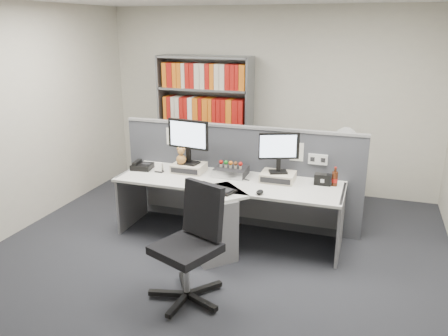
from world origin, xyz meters
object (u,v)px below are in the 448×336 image
(monitor_right, at_px, (279,149))
(speaker, at_px, (323,179))
(office_chair, at_px, (192,240))
(desk, at_px, (222,209))
(cola_bottle, at_px, (335,179))
(desk_phone, at_px, (142,166))
(keyboard, at_px, (215,188))
(desktop_pc, at_px, (231,171))
(mouse, at_px, (260,192))
(monitor_left, at_px, (188,138))
(filing_cabinet, at_px, (342,188))
(desk_calendar, at_px, (159,168))
(desk_fan, at_px, (346,141))
(shelving_unit, at_px, (205,125))

(monitor_right, bearing_deg, speaker, 4.08)
(speaker, relative_size, office_chair, 0.17)
(desk, height_order, cola_bottle, cola_bottle)
(desk, height_order, desk_phone, desk_phone)
(keyboard, xyz_separation_m, cola_bottle, (1.22, 0.54, 0.07))
(desktop_pc, distance_m, office_chair, 1.45)
(mouse, bearing_deg, speaker, 40.55)
(monitor_right, relative_size, office_chair, 0.44)
(monitor_left, height_order, desk_phone, monitor_left)
(mouse, distance_m, speaker, 0.78)
(keyboard, height_order, filing_cabinet, keyboard)
(cola_bottle, bearing_deg, office_chair, -127.26)
(desk, relative_size, monitor_left, 4.82)
(desk_phone, distance_m, office_chair, 1.80)
(desk, bearing_deg, desk_phone, 166.04)
(monitor_left, distance_m, mouse, 1.18)
(filing_cabinet, bearing_deg, desk_calendar, -151.14)
(office_chair, bearing_deg, mouse, 67.73)
(desk_fan, bearing_deg, monitor_right, -123.07)
(desktop_pc, xyz_separation_m, mouse, (0.48, -0.50, -0.03))
(monitor_left, height_order, desk_calendar, monitor_left)
(desk_calendar, relative_size, cola_bottle, 0.55)
(desk, bearing_deg, desk_fan, 49.38)
(desktop_pc, height_order, mouse, desktop_pc)
(monitor_left, height_order, cola_bottle, monitor_left)
(desk_phone, distance_m, desk_calendar, 0.26)
(monitor_left, distance_m, office_chair, 1.65)
(desk_phone, height_order, filing_cabinet, desk_phone)
(cola_bottle, bearing_deg, shelving_unit, 145.46)
(desk_phone, xyz_separation_m, office_chair, (1.21, -1.31, -0.19))
(desk, distance_m, desk_calendar, 0.98)
(monitor_left, bearing_deg, speaker, 1.28)
(monitor_right, xyz_separation_m, mouse, (-0.09, -0.47, -0.35))
(mouse, bearing_deg, monitor_left, 154.87)
(desk, distance_m, monitor_left, 0.96)
(monitor_right, distance_m, shelving_unit, 2.06)
(desk, xyz_separation_m, mouse, (0.45, -0.09, 0.29))
(desktop_pc, distance_m, shelving_unit, 1.70)
(monitor_left, xyz_separation_m, mouse, (1.01, -0.47, -0.40))
(keyboard, relative_size, desk_calendar, 4.27)
(filing_cabinet, height_order, office_chair, office_chair)
(mouse, distance_m, desk_phone, 1.64)
(monitor_left, relative_size, desk_phone, 2.05)
(desk, distance_m, keyboard, 0.31)
(filing_cabinet, bearing_deg, speaker, -99.24)
(desk, relative_size, desktop_pc, 7.08)
(monitor_right, distance_m, mouse, 0.60)
(monitor_right, xyz_separation_m, cola_bottle, (0.63, 0.04, -0.30))
(mouse, bearing_deg, keyboard, -176.92)
(desk_calendar, relative_size, filing_cabinet, 0.17)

